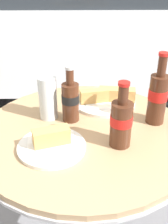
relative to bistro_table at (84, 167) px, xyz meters
The scene contains 8 objects.
bistro_table is the anchor object (origin of this frame).
cola_bottle_left 0.38m from the bistro_table, 11.41° to the left, with size 0.07×0.07×0.26m.
cola_bottle_right 0.29m from the bistro_table, 37.30° to the right, with size 0.07×0.07×0.22m.
cola_bottle_center 0.26m from the bistro_table, 124.03° to the left, with size 0.06×0.06×0.21m.
drinking_glass 0.29m from the bistro_table, 145.35° to the left, with size 0.07×0.07×0.16m.
lunch_plate_near 0.24m from the bistro_table, 135.52° to the right, with size 0.21×0.21×0.07m.
lunch_plate_far 0.29m from the bistro_table, 65.09° to the left, with size 0.25×0.25×0.06m.
parked_car 2.24m from the bistro_table, 84.80° to the left, with size 4.02×1.83×1.35m.
Camera 1 is at (-0.01, -0.81, 1.26)m, focal length 45.00 mm.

